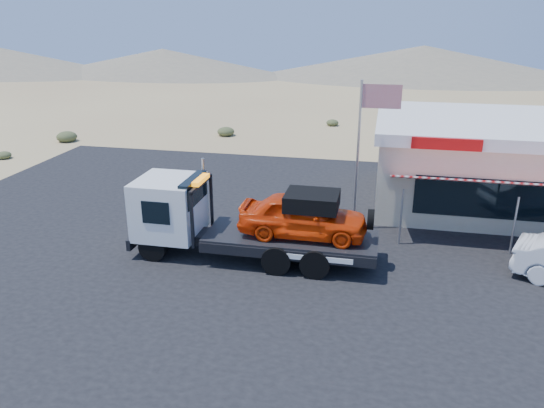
# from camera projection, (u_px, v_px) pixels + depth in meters

# --- Properties ---
(ground) EXTENTS (120.00, 120.00, 0.00)m
(ground) POSITION_uv_depth(u_px,v_px,m) (210.00, 266.00, 18.59)
(ground) COLOR #997C57
(ground) RESTS_ON ground
(asphalt_lot) EXTENTS (32.00, 24.00, 0.02)m
(asphalt_lot) POSITION_uv_depth(u_px,v_px,m) (282.00, 237.00, 20.95)
(asphalt_lot) COLOR black
(asphalt_lot) RESTS_ON ground
(tow_truck) EXTENTS (8.64, 2.56, 2.89)m
(tow_truck) POSITION_uv_depth(u_px,v_px,m) (247.00, 217.00, 18.77)
(tow_truck) COLOR black
(tow_truck) RESTS_ON asphalt_lot
(jerky_store) EXTENTS (10.40, 9.97, 3.90)m
(jerky_store) POSITION_uv_depth(u_px,v_px,m) (491.00, 161.00, 24.07)
(jerky_store) COLOR #C5B795
(jerky_store) RESTS_ON asphalt_lot
(flagpole) EXTENTS (1.55, 0.10, 6.00)m
(flagpole) POSITION_uv_depth(u_px,v_px,m) (365.00, 139.00, 20.46)
(flagpole) COLOR #99999E
(flagpole) RESTS_ON asphalt_lot
(desert_scrub) EXTENTS (26.53, 34.68, 0.73)m
(desert_scrub) POSITION_uv_depth(u_px,v_px,m) (27.00, 165.00, 29.67)
(desert_scrub) COLOR #3D4424
(desert_scrub) RESTS_ON ground
(distant_hills) EXTENTS (126.00, 48.00, 4.20)m
(distant_hills) POSITION_uv_depth(u_px,v_px,m) (271.00, 63.00, 70.50)
(distant_hills) COLOR #726B59
(distant_hills) RESTS_ON ground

